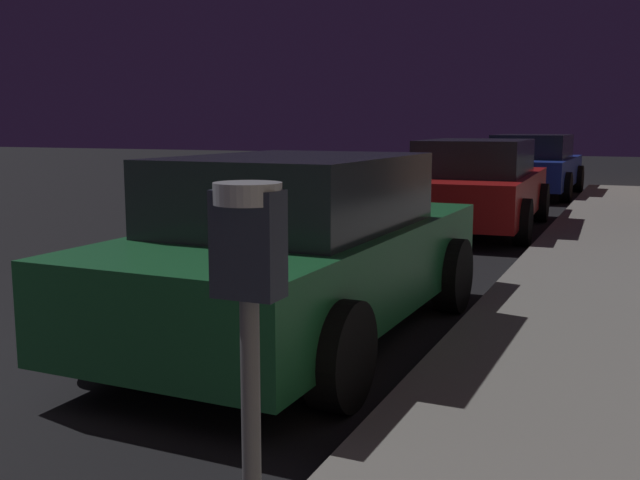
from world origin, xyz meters
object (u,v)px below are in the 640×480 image
(car_green, at_px, (301,249))
(car_blue, at_px, (533,165))
(car_red, at_px, (477,185))
(parking_meter, at_px, (249,300))

(car_green, relative_size, car_blue, 0.92)
(car_green, bearing_deg, car_red, 89.98)
(car_green, distance_m, car_blue, 12.91)
(car_red, xyz_separation_m, car_blue, (-0.00, 6.32, -0.00))
(car_red, bearing_deg, car_green, -90.02)
(car_red, bearing_deg, car_blue, 90.02)
(parking_meter, bearing_deg, car_blue, 94.95)
(car_green, height_order, car_blue, same)
(car_red, bearing_deg, parking_meter, -81.95)
(parking_meter, distance_m, car_blue, 16.35)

